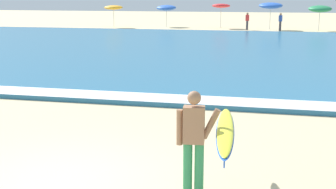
# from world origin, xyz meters

# --- Properties ---
(ground_plane) EXTENTS (160.00, 160.00, 0.00)m
(ground_plane) POSITION_xyz_m (0.00, 0.00, 0.00)
(ground_plane) COLOR beige
(sea) EXTENTS (120.00, 28.00, 0.14)m
(sea) POSITION_xyz_m (0.00, 19.70, 0.07)
(sea) COLOR teal
(sea) RESTS_ON ground
(surf_foam) EXTENTS (120.00, 1.18, 0.01)m
(surf_foam) POSITION_xyz_m (0.00, 6.30, 0.15)
(surf_foam) COLOR white
(surf_foam) RESTS_ON sea
(surfer_with_board) EXTENTS (1.06, 3.02, 1.73)m
(surfer_with_board) POSITION_xyz_m (2.63, 0.03, 1.03)
(surfer_with_board) COLOR #338E56
(surfer_with_board) RESTS_ON ground
(beach_umbrella_0) EXTENTS (1.82, 1.83, 2.18)m
(beach_umbrella_0) POSITION_xyz_m (-12.10, 37.07, 1.94)
(beach_umbrella_0) COLOR beige
(beach_umbrella_0) RESTS_ON ground
(beach_umbrella_1) EXTENTS (1.96, 2.00, 2.22)m
(beach_umbrella_1) POSITION_xyz_m (-7.26, 39.22, 1.87)
(beach_umbrella_1) COLOR beige
(beach_umbrella_1) RESTS_ON ground
(beach_umbrella_2) EXTENTS (1.75, 1.77, 2.36)m
(beach_umbrella_2) POSITION_xyz_m (-1.68, 38.52, 2.12)
(beach_umbrella_2) COLOR beige
(beach_umbrella_2) RESTS_ON ground
(beach_umbrella_3) EXTENTS (2.17, 2.20, 2.54)m
(beach_umbrella_3) POSITION_xyz_m (3.00, 37.62, 2.18)
(beach_umbrella_3) COLOR beige
(beach_umbrella_3) RESTS_ON ground
(beach_umbrella_4) EXTENTS (2.04, 2.08, 2.31)m
(beach_umbrella_4) POSITION_xyz_m (7.31, 37.04, 1.94)
(beach_umbrella_4) COLOR beige
(beach_umbrella_4) RESTS_ON ground
(beachgoer_near_row_left) EXTENTS (0.32, 0.20, 1.58)m
(beachgoer_near_row_left) POSITION_xyz_m (0.98, 36.50, 0.84)
(beachgoer_near_row_left) COLOR #383842
(beachgoer_near_row_left) RESTS_ON ground
(beachgoer_near_row_mid) EXTENTS (0.32, 0.20, 1.58)m
(beachgoer_near_row_mid) POSITION_xyz_m (3.93, 36.10, 0.84)
(beachgoer_near_row_mid) COLOR #383842
(beachgoer_near_row_mid) RESTS_ON ground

